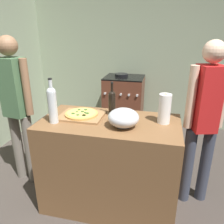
% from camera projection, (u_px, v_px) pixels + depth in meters
% --- Properties ---
extents(ground_plane, '(4.46, 3.47, 0.02)m').
position_uv_depth(ground_plane, '(126.00, 164.00, 2.93)').
color(ground_plane, '#3F3833').
extents(kitchen_wall_rear, '(4.46, 0.10, 2.60)m').
position_uv_depth(kitchen_wall_rear, '(142.00, 52.00, 3.82)').
color(kitchen_wall_rear, '#99A889').
rests_on(kitchen_wall_rear, ground_plane).
extents(counter, '(1.25, 0.65, 0.90)m').
position_uv_depth(counter, '(110.00, 164.00, 2.14)').
color(counter, brown).
rests_on(counter, ground_plane).
extents(cutting_board, '(0.40, 0.32, 0.02)m').
position_uv_depth(cutting_board, '(82.00, 116.00, 2.07)').
color(cutting_board, '#9E7247').
rests_on(cutting_board, counter).
extents(pizza, '(0.31, 0.31, 0.03)m').
position_uv_depth(pizza, '(82.00, 114.00, 2.07)').
color(pizza, tan).
rests_on(pizza, cutting_board).
extents(mixing_bowl, '(0.26, 0.26, 0.16)m').
position_uv_depth(mixing_bowl, '(123.00, 118.00, 1.84)').
color(mixing_bowl, '#B2B2B7').
rests_on(mixing_bowl, counter).
extents(paper_towel_roll, '(0.11, 0.11, 0.26)m').
position_uv_depth(paper_towel_roll, '(165.00, 109.00, 1.90)').
color(paper_towel_roll, white).
rests_on(paper_towel_roll, counter).
extents(wine_bottle_clear, '(0.08, 0.08, 0.40)m').
position_uv_depth(wine_bottle_clear, '(52.00, 103.00, 1.89)').
color(wine_bottle_clear, silver).
rests_on(wine_bottle_clear, counter).
extents(wine_bottle_green, '(0.07, 0.07, 0.32)m').
position_uv_depth(wine_bottle_green, '(112.00, 102.00, 2.08)').
color(wine_bottle_green, black).
rests_on(wine_bottle_green, counter).
extents(stove, '(0.64, 0.58, 0.98)m').
position_uv_depth(stove, '(124.00, 104.00, 3.80)').
color(stove, brown).
rests_on(stove, ground_plane).
extents(person_in_stripes, '(0.40, 0.23, 1.63)m').
position_uv_depth(person_in_stripes, '(17.00, 103.00, 2.33)').
color(person_in_stripes, slate).
rests_on(person_in_stripes, ground_plane).
extents(person_in_red, '(0.35, 0.25, 1.60)m').
position_uv_depth(person_in_red, '(204.00, 118.00, 2.02)').
color(person_in_red, '#383D4C').
rests_on(person_in_red, ground_plane).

